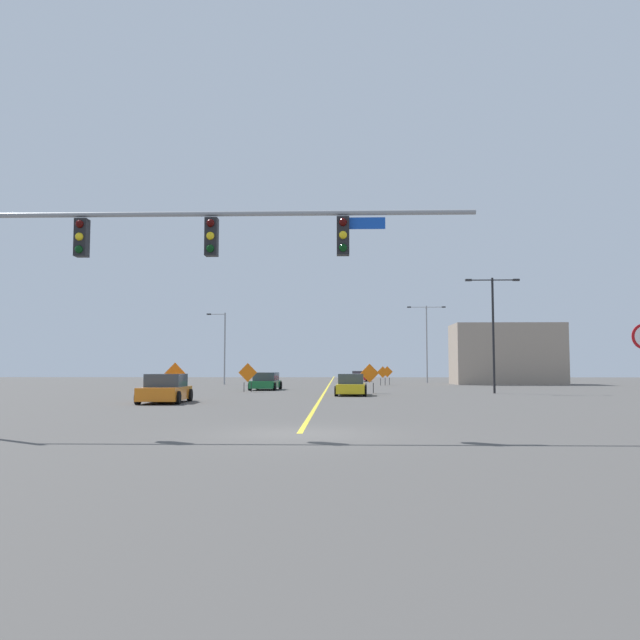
% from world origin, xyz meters
% --- Properties ---
extents(ground, '(198.53, 198.53, 0.00)m').
position_xyz_m(ground, '(0.00, 0.00, 0.00)').
color(ground, '#4C4947').
extents(road_centre_stripe, '(0.16, 110.29, 0.01)m').
position_xyz_m(road_centre_stripe, '(0.00, 55.15, 0.00)').
color(road_centre_stripe, yellow).
rests_on(road_centre_stripe, ground).
extents(traffic_signal_assembly, '(14.51, 0.44, 6.47)m').
position_xyz_m(traffic_signal_assembly, '(-4.27, -0.02, 4.97)').
color(traffic_signal_assembly, gray).
rests_on(traffic_signal_assembly, ground).
extents(street_lamp_far_left, '(4.47, 0.24, 8.98)m').
position_xyz_m(street_lamp_far_left, '(11.26, 57.66, 5.33)').
color(street_lamp_far_left, gray).
rests_on(street_lamp_far_left, ground).
extents(street_lamp_near_left, '(2.01, 0.24, 7.51)m').
position_xyz_m(street_lamp_near_left, '(-11.09, 49.31, 4.18)').
color(street_lamp_near_left, gray).
rests_on(street_lamp_near_left, ground).
extents(street_lamp_far_right, '(3.72, 0.24, 7.96)m').
position_xyz_m(street_lamp_far_right, '(11.67, 27.07, 4.74)').
color(street_lamp_far_right, black).
rests_on(street_lamp_far_right, ground).
extents(construction_sign_median_far, '(1.38, 0.18, 2.04)m').
position_xyz_m(construction_sign_median_far, '(-8.01, 17.91, 1.27)').
color(construction_sign_median_far, orange).
rests_on(construction_sign_median_far, ground).
extents(construction_sign_median_near, '(1.15, 0.14, 1.88)m').
position_xyz_m(construction_sign_median_near, '(5.35, 46.25, 1.20)').
color(construction_sign_median_near, orange).
rests_on(construction_sign_median_near, ground).
extents(construction_sign_left_lane, '(1.28, 0.23, 2.02)m').
position_xyz_m(construction_sign_left_lane, '(3.13, 26.66, 1.28)').
color(construction_sign_left_lane, orange).
rests_on(construction_sign_left_lane, ground).
extents(construction_sign_right_lane, '(1.14, 0.23, 1.91)m').
position_xyz_m(construction_sign_right_lane, '(6.00, 49.04, 1.21)').
color(construction_sign_right_lane, orange).
rests_on(construction_sign_right_lane, ground).
extents(construction_sign_right_shoulder, '(1.38, 0.16, 2.09)m').
position_xyz_m(construction_sign_right_shoulder, '(-5.61, 29.27, 1.31)').
color(construction_sign_right_shoulder, orange).
rests_on(construction_sign_right_shoulder, ground).
extents(car_green_near, '(2.31, 4.47, 1.38)m').
position_xyz_m(car_green_near, '(-4.76, 33.42, 0.66)').
color(car_green_near, '#196B38').
rests_on(car_green_near, ground).
extents(car_orange_far, '(2.26, 4.33, 1.44)m').
position_xyz_m(car_orange_far, '(-7.66, 14.76, 0.67)').
color(car_orange_far, orange).
rests_on(car_orange_far, ground).
extents(car_red_passing, '(2.25, 4.16, 1.33)m').
position_xyz_m(car_red_passing, '(3.57, 64.52, 0.63)').
color(car_red_passing, red).
rests_on(car_red_passing, ground).
extents(car_yellow_approaching, '(2.12, 4.35, 1.36)m').
position_xyz_m(car_yellow_approaching, '(1.81, 23.57, 0.62)').
color(car_yellow_approaching, gold).
rests_on(car_yellow_approaching, ground).
extents(roadside_building_east, '(11.21, 5.65, 6.35)m').
position_xyz_m(roadside_building_east, '(18.70, 50.91, 3.18)').
color(roadside_building_east, gray).
rests_on(roadside_building_east, ground).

